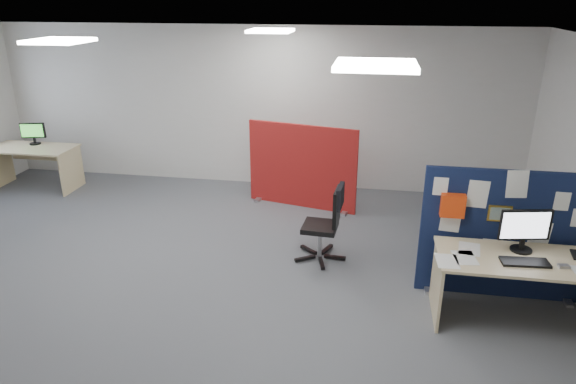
# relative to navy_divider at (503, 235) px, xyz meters

# --- Properties ---
(floor) EXTENTS (9.00, 9.00, 0.00)m
(floor) POSITION_rel_navy_divider_xyz_m (-3.46, -0.37, -0.75)
(floor) COLOR #575A60
(floor) RESTS_ON ground
(ceiling) EXTENTS (9.00, 7.00, 0.02)m
(ceiling) POSITION_rel_navy_divider_xyz_m (-3.46, -0.37, 1.95)
(ceiling) COLOR white
(ceiling) RESTS_ON wall_back
(wall_back) EXTENTS (9.00, 0.02, 2.70)m
(wall_back) POSITION_rel_navy_divider_xyz_m (-3.46, 3.13, 0.60)
(wall_back) COLOR silver
(wall_back) RESTS_ON floor
(ceiling_lights) EXTENTS (4.10, 4.10, 0.04)m
(ceiling_lights) POSITION_rel_navy_divider_xyz_m (-3.12, 0.30, 1.92)
(ceiling_lights) COLOR white
(ceiling_lights) RESTS_ON ceiling
(navy_divider) EXTENTS (1.79, 0.30, 1.49)m
(navy_divider) POSITION_rel_navy_divider_xyz_m (0.00, 0.00, 0.00)
(navy_divider) COLOR #0F1839
(navy_divider) RESTS_ON floor
(main_desk) EXTENTS (1.71, 0.76, 0.73)m
(main_desk) POSITION_rel_navy_divider_xyz_m (0.12, -0.45, -0.19)
(main_desk) COLOR #D5C089
(main_desk) RESTS_ON floor
(monitor_main) EXTENTS (0.51, 0.21, 0.45)m
(monitor_main) POSITION_rel_navy_divider_xyz_m (0.11, -0.32, 0.23)
(monitor_main) COLOR black
(monitor_main) RESTS_ON main_desk
(keyboard) EXTENTS (0.46, 0.21, 0.02)m
(keyboard) POSITION_rel_navy_divider_xyz_m (0.08, -0.60, -0.00)
(keyboard) COLOR black
(keyboard) RESTS_ON main_desk
(mouse) EXTENTS (0.11, 0.07, 0.03)m
(mouse) POSITION_rel_navy_divider_xyz_m (0.42, -0.62, -0.00)
(mouse) COLOR #A2A1A7
(mouse) RESTS_ON main_desk
(red_divider) EXTENTS (1.73, 0.45, 1.32)m
(red_divider) POSITION_rel_navy_divider_xyz_m (-2.50, 2.19, -0.10)
(red_divider) COLOR maroon
(red_divider) RESTS_ON floor
(second_desk) EXTENTS (1.43, 0.71, 0.73)m
(second_desk) POSITION_rel_navy_divider_xyz_m (-7.14, 2.27, -0.20)
(second_desk) COLOR #D5C089
(second_desk) RESTS_ON floor
(monitor_second) EXTENTS (0.41, 0.19, 0.37)m
(monitor_second) POSITION_rel_navy_divider_xyz_m (-7.19, 2.42, 0.19)
(monitor_second) COLOR black
(monitor_second) RESTS_ON second_desk
(office_chair) EXTENTS (0.64, 0.66, 0.99)m
(office_chair) POSITION_rel_navy_divider_xyz_m (-1.92, 0.51, -0.18)
(office_chair) COLOR black
(office_chair) RESTS_ON floor
(desk_papers) EXTENTS (1.48, 0.66, 0.00)m
(desk_papers) POSITION_rel_navy_divider_xyz_m (-0.24, -0.59, -0.01)
(desk_papers) COLOR white
(desk_papers) RESTS_ON main_desk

